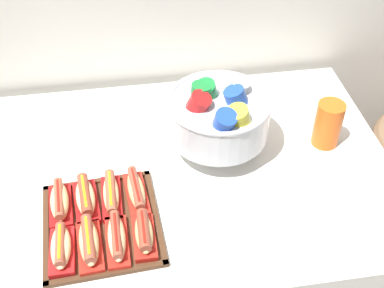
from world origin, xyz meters
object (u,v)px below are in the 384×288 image
at_px(punch_bowl, 219,115).
at_px(hot_dog_2, 117,238).
at_px(hot_dog_6, 111,195).
at_px(serving_tray, 102,224).
at_px(hot_dog_3, 144,234).
at_px(cup_stack, 328,124).
at_px(hot_dog_0, 61,248).
at_px(hot_dog_7, 136,191).
at_px(hot_dog_5, 86,198).
at_px(buffet_table, 176,241).
at_px(hot_dog_4, 60,202).
at_px(hot_dog_1, 89,242).

bearing_deg(punch_bowl, hot_dog_2, -135.02).
height_order(hot_dog_6, punch_bowl, punch_bowl).
bearing_deg(serving_tray, hot_dog_3, -33.08).
height_order(serving_tray, cup_stack, cup_stack).
xyz_separation_m(hot_dog_0, hot_dog_7, (0.22, 0.18, -0.00)).
xyz_separation_m(hot_dog_3, hot_dog_6, (-0.08, 0.16, -0.00)).
relative_size(hot_dog_0, punch_bowl, 0.47).
relative_size(serving_tray, hot_dog_5, 2.19).
distance_m(hot_dog_2, cup_stack, 0.79).
relative_size(buffet_table, hot_dog_6, 8.16).
height_order(buffet_table, punch_bowl, punch_bowl).
distance_m(hot_dog_0, punch_bowl, 0.62).
bearing_deg(hot_dog_3, hot_dog_5, 135.44).
xyz_separation_m(serving_tray, hot_dog_4, (-0.12, 0.08, 0.03)).
relative_size(hot_dog_0, cup_stack, 0.97).
distance_m(serving_tray, hot_dog_1, 0.10).
bearing_deg(hot_dog_5, hot_dog_1, -86.83).
xyz_separation_m(hot_dog_2, hot_dog_3, (0.07, 0.00, 0.00)).
distance_m(hot_dog_1, hot_dog_3, 0.15).
xyz_separation_m(buffet_table, hot_dog_5, (-0.27, -0.12, 0.41)).
bearing_deg(hot_dog_0, hot_dog_5, 68.73).
distance_m(hot_dog_1, punch_bowl, 0.56).
relative_size(serving_tray, hot_dog_4, 2.27).
xyz_separation_m(hot_dog_0, punch_bowl, (0.50, 0.36, 0.11)).
height_order(serving_tray, hot_dog_0, hot_dog_0).
bearing_deg(serving_tray, cup_stack, 17.99).
bearing_deg(hot_dog_2, hot_dog_6, 93.17).
height_order(hot_dog_1, hot_dog_4, hot_dog_1).
distance_m(hot_dog_1, hot_dog_2, 0.08).
bearing_deg(punch_bowl, hot_dog_7, -147.58).
distance_m(hot_dog_6, punch_bowl, 0.42).
xyz_separation_m(hot_dog_6, hot_dog_7, (0.07, 0.00, -0.00)).
bearing_deg(hot_dog_7, hot_dog_2, -111.27).
bearing_deg(hot_dog_6, hot_dog_4, -176.83).
distance_m(hot_dog_3, hot_dog_5, 0.22).
relative_size(hot_dog_3, hot_dog_4, 0.92).
relative_size(hot_dog_3, hot_dog_6, 0.88).
height_order(hot_dog_7, cup_stack, cup_stack).
height_order(hot_dog_3, hot_dog_5, hot_dog_5).
distance_m(serving_tray, hot_dog_2, 0.10).
distance_m(hot_dog_0, hot_dog_1, 0.08).
height_order(hot_dog_6, hot_dog_7, hot_dog_6).
xyz_separation_m(hot_dog_4, hot_dog_7, (0.22, 0.01, -0.00)).
bearing_deg(hot_dog_2, hot_dog_1, -176.83).
xyz_separation_m(buffet_table, punch_bowl, (0.16, 0.07, 0.52)).
xyz_separation_m(hot_dog_5, cup_stack, (0.80, 0.17, 0.04)).
height_order(serving_tray, hot_dog_7, hot_dog_7).
bearing_deg(punch_bowl, hot_dog_3, -128.51).
bearing_deg(serving_tray, punch_bowl, 34.48).
xyz_separation_m(hot_dog_0, hot_dog_1, (0.07, 0.00, 0.00)).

